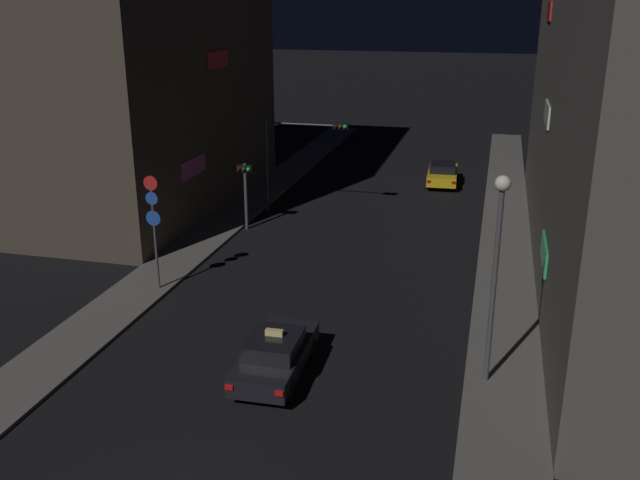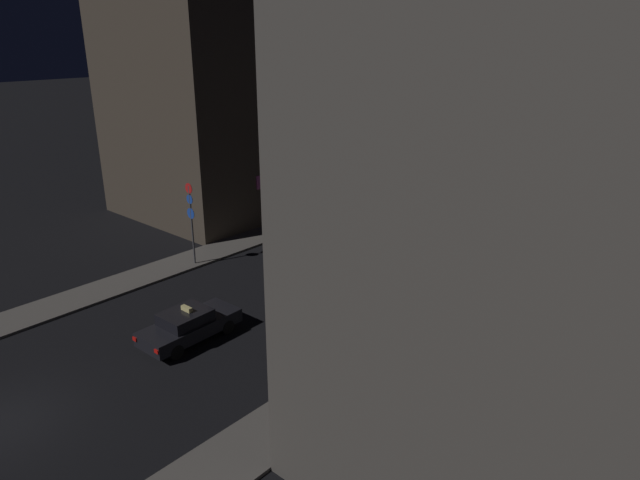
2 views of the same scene
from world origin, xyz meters
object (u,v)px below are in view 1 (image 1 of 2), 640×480
object	(u,v)px
traffic_light_left_kerb	(245,182)
street_lamp_near_block	(497,249)
taxi	(275,354)
far_car	(443,173)
sign_pole_left	(154,222)
traffic_light_overhead	(298,146)

from	to	relation	value
traffic_light_left_kerb	street_lamp_near_block	xyz separation A→B (m)	(12.44, -12.66, 1.94)
taxi	street_lamp_near_block	world-z (taller)	street_lamp_near_block
far_car	sign_pole_left	bearing A→B (deg)	-115.71
taxi	sign_pole_left	size ratio (longest dim) A/B	0.96
far_car	traffic_light_overhead	bearing A→B (deg)	-130.85
traffic_light_overhead	sign_pole_left	bearing A→B (deg)	-102.00
far_car	street_lamp_near_block	bearing A→B (deg)	-82.01
traffic_light_left_kerb	sign_pole_left	distance (m)	8.51
far_car	traffic_light_left_kerb	distance (m)	14.92
sign_pole_left	street_lamp_near_block	world-z (taller)	street_lamp_near_block
taxi	traffic_light_left_kerb	bearing A→B (deg)	113.41
far_car	sign_pole_left	size ratio (longest dim) A/B	0.96
street_lamp_near_block	sign_pole_left	bearing A→B (deg)	162.36
taxi	traffic_light_overhead	bearing A→B (deg)	103.63
far_car	street_lamp_near_block	size ratio (longest dim) A/B	0.70
far_car	traffic_light_overhead	size ratio (longest dim) A/B	0.87
traffic_light_overhead	sign_pole_left	distance (m)	12.19
taxi	traffic_light_left_kerb	size ratio (longest dim) A/B	1.29
sign_pole_left	traffic_light_overhead	bearing A→B (deg)	78.00
sign_pole_left	street_lamp_near_block	xyz separation A→B (m)	(13.17, -4.19, 1.49)
taxi	far_car	bearing A→B (deg)	83.21
taxi	street_lamp_near_block	bearing A→B (deg)	9.87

